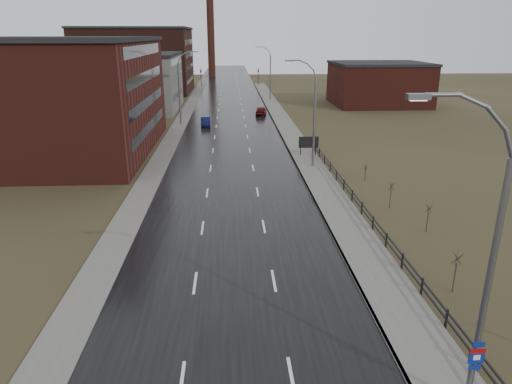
{
  "coord_description": "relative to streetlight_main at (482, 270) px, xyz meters",
  "views": [
    {
      "loc": [
        -0.08,
        -11.47,
        13.71
      ],
      "look_at": [
        1.68,
        19.46,
        3.0
      ],
      "focal_mm": 32.0,
      "sensor_mm": 36.0,
      "label": 1
    }
  ],
  "objects": [
    {
      "name": "curb_right",
      "position": [
        -1.39,
        33.0,
        -5.97
      ],
      "size": [
        0.16,
        180.0,
        0.18
      ],
      "primitive_type": "cube",
      "color": "slate",
      "rests_on": "ground"
    },
    {
      "name": "streetlight_right_mid",
      "position": [
        0.03,
        34.0,
        -0.22
      ],
      "size": [
        3.36,
        0.28,
        11.35
      ],
      "color": "slate",
      "rests_on": "ground"
    },
    {
      "name": "traffic_light_right",
      "position": [
        -0.47,
        118.0,
        -1.46
      ],
      "size": [
        0.58,
        2.73,
        5.3
      ],
      "color": "black",
      "rests_on": "ground"
    },
    {
      "name": "billboard",
      "position": [
        0.63,
        38.74,
        -4.41
      ],
      "size": [
        2.36,
        0.17,
        2.41
      ],
      "color": "black",
      "rests_on": "ground"
    },
    {
      "name": "streetlight_right_far",
      "position": [
        0.03,
        88.0,
        -0.22
      ],
      "size": [
        3.36,
        0.28,
        11.35
      ],
      "color": "slate",
      "rests_on": "ground"
    },
    {
      "name": "car_near",
      "position": [
        -12.44,
        58.27,
        -5.37
      ],
      "size": [
        1.7,
        4.25,
        1.37
      ],
      "primitive_type": "imported",
      "rotation": [
        0.0,
        0.0,
        0.06
      ],
      "color": "#0B0D38",
      "rests_on": "ground"
    },
    {
      "name": "traffic_light_left",
      "position": [
        -16.47,
        118.0,
        -1.46
      ],
      "size": [
        0.58,
        2.73,
        5.3
      ],
      "color": "black",
      "rests_on": "ground"
    },
    {
      "name": "warehouse_near",
      "position": [
        -29.46,
        43.0,
        0.7
      ],
      "size": [
        22.44,
        28.56,
        13.5
      ],
      "color": "#471914",
      "rests_on": "ground"
    },
    {
      "name": "guardrail",
      "position": [
        1.83,
        16.32,
        -5.35
      ],
      "size": [
        0.1,
        53.05,
        1.1
      ],
      "color": "black",
      "rests_on": "ground"
    },
    {
      "name": "shrub_f",
      "position": [
        4.7,
        29.06,
        -5.19
      ],
      "size": [
        0.4,
        0.42,
        1.64
      ],
      "color": "#382D23",
      "rests_on": "ground"
    },
    {
      "name": "warehouse_mid",
      "position": [
        -26.46,
        76.0,
        -0.8
      ],
      "size": [
        16.32,
        20.4,
        10.5
      ],
      "color": "slate",
      "rests_on": "ground"
    },
    {
      "name": "sidewalk_left",
      "position": [
        -16.67,
        58.0,
        -6.0
      ],
      "size": [
        2.4,
        260.0,
        0.12
      ],
      "primitive_type": "cube",
      "color": "#595651",
      "rests_on": "ground"
    },
    {
      "name": "streetlight_main",
      "position": [
        0.0,
        0.0,
        0.0
      ],
      "size": [
        3.91,
        0.29,
        12.11
      ],
      "color": "slate",
      "rests_on": "ground"
    },
    {
      "name": "building_right",
      "position": [
        21.83,
        80.0,
        -1.8
      ],
      "size": [
        18.36,
        16.32,
        8.5
      ],
      "color": "#471914",
      "rests_on": "ground"
    },
    {
      "name": "shrub_e",
      "position": [
        4.61,
        21.41,
        -4.87
      ],
      "size": [
        0.53,
        0.56,
        2.24
      ],
      "color": "#382D23",
      "rests_on": "ground"
    },
    {
      "name": "shrub_d",
      "position": [
        5.7,
        16.54,
        -4.95
      ],
      "size": [
        0.5,
        0.53,
        2.09
      ],
      "color": "#382D23",
      "rests_on": "ground"
    },
    {
      "name": "sidewalk_right",
      "position": [
        0.13,
        33.0,
        -5.97
      ],
      "size": [
        3.2,
        180.0,
        0.18
      ],
      "primitive_type": "cube",
      "color": "#595651",
      "rests_on": "ground"
    },
    {
      "name": "road",
      "position": [
        -8.47,
        58.0,
        -6.03
      ],
      "size": [
        14.0,
        300.0,
        0.06
      ],
      "primitive_type": "cube",
      "color": "black",
      "rests_on": "ground"
    },
    {
      "name": "car_far",
      "position": [
        -2.97,
        68.5,
        -5.29
      ],
      "size": [
        2.37,
        4.69,
        1.53
      ],
      "primitive_type": "imported",
      "rotation": [
        0.0,
        0.0,
        3.01
      ],
      "color": "#450B0B",
      "rests_on": "ground"
    },
    {
      "name": "streetlight_left",
      "position": [
        -16.17,
        60.0,
        -0.22
      ],
      "size": [
        3.36,
        0.28,
        11.35
      ],
      "color": "slate",
      "rests_on": "ground"
    },
    {
      "name": "warehouse_far",
      "position": [
        -31.47,
        106.0,
        1.7
      ],
      "size": [
        26.52,
        24.48,
        15.5
      ],
      "color": "#331611",
      "rests_on": "ground"
    },
    {
      "name": "smokestack",
      "position": [
        -14.47,
        148.0,
        9.44
      ],
      "size": [
        2.7,
        2.7,
        30.7
      ],
      "color": "#331611",
      "rests_on": "ground"
    },
    {
      "name": "shrub_c",
      "position": [
        3.77,
        8.3,
        -4.77
      ],
      "size": [
        0.58,
        0.61,
        2.43
      ],
      "color": "#382D23",
      "rests_on": "ground"
    }
  ]
}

